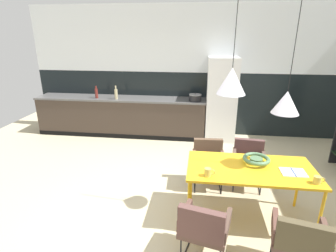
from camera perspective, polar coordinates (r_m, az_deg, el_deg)
The scene contains 19 objects.
ground_plane at distance 3.83m, azimuth 1.46°, elevation -17.72°, with size 9.64×9.64×0.00m, color #C3B590.
back_wall_splashback_dark at distance 6.37m, azimuth 4.44°, elevation 5.05°, with size 7.41×0.12×1.47m, color black.
back_wall_panel_upper at distance 6.18m, azimuth 4.81°, elevation 18.42°, with size 7.41×0.12×1.47m, color silver.
kitchen_counter at distance 6.38m, azimuth -10.10°, elevation 2.16°, with size 3.99×0.63×0.91m.
refrigerator_column at distance 5.99m, azimuth 11.52°, elevation 5.64°, with size 0.65×0.60×1.85m, color silver.
dining_table at distance 3.44m, azimuth 17.47°, elevation -9.36°, with size 1.55×0.80×0.76m.
armchair_facing_counter at distance 4.19m, azimuth 8.75°, elevation -6.79°, with size 0.51×0.49×0.74m.
armchair_head_of_table at distance 2.94m, azimuth 26.81°, elevation -20.93°, with size 0.57×0.56×0.77m.
armchair_near_window at distance 4.33m, azimuth 17.13°, elevation -6.55°, with size 0.53×0.52×0.73m.
armchair_corner_seat at distance 2.86m, azimuth 7.75°, elevation -20.67°, with size 0.57×0.57×0.76m.
fruit_bowl at distance 3.53m, azimuth 18.67°, elevation -6.89°, with size 0.34×0.34×0.08m.
open_book at distance 3.48m, azimuth 25.62°, elevation -9.10°, with size 0.28×0.22×0.02m.
mug_wide_latte at distance 3.36m, azimuth 29.79°, elevation -10.17°, with size 0.12×0.08×0.09m.
mug_glass_clear at distance 3.10m, azimuth 8.71°, elevation -9.93°, with size 0.13×0.08×0.10m.
cooking_pot at distance 5.85m, azimuth 5.93°, elevation 6.17°, with size 0.28×0.28×0.18m.
bottle_wine_green at distance 6.31m, azimuth -15.33°, elevation 6.94°, with size 0.07×0.07×0.28m.
bottle_vinegar_dark at distance 6.11m, azimuth -11.26°, elevation 6.92°, with size 0.07×0.07×0.31m.
pendant_lamp_over_table_near at distance 3.07m, azimuth 13.69°, elevation 9.49°, with size 0.33×0.33×1.24m.
pendant_lamp_over_table_far at distance 3.24m, azimuth 24.34°, elevation 4.74°, with size 0.31×0.31×1.45m.
Camera 1 is at (0.30, -3.04, 2.31)m, focal length 27.99 mm.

